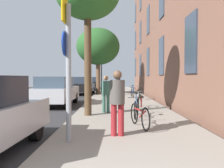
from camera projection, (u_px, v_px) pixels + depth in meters
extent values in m
plane|color=#332D28|center=(72.00, 99.00, 16.49)|extent=(41.80, 41.80, 0.00)
cube|color=#2D2D30|center=(42.00, 99.00, 16.49)|extent=(7.00, 38.00, 0.01)
cube|color=gray|center=(120.00, 99.00, 16.48)|extent=(4.20, 38.00, 0.12)
cube|color=#2D3847|center=(191.00, 44.00, 8.40)|extent=(0.06, 1.22, 2.19)
cube|color=#2D3847|center=(162.00, 56.00, 13.40)|extent=(0.06, 1.22, 2.19)
cube|color=#2D3847|center=(148.00, 62.00, 18.39)|extent=(0.06, 1.22, 2.19)
cube|color=#2D3847|center=(141.00, 65.00, 23.39)|extent=(0.06, 1.22, 2.19)
cube|color=#2D3847|center=(136.00, 67.00, 28.39)|extent=(0.06, 1.22, 2.19)
cube|color=#2D3847|center=(149.00, 20.00, 18.30)|extent=(0.06, 1.22, 2.19)
cube|color=#2D3847|center=(141.00, 32.00, 23.29)|extent=(0.06, 1.22, 2.19)
cube|color=#2D3847|center=(136.00, 40.00, 28.29)|extent=(0.06, 1.22, 2.19)
cube|color=#2D3847|center=(136.00, 13.00, 28.19)|extent=(0.06, 1.22, 2.19)
cylinder|color=gray|center=(69.00, 74.00, 5.20)|extent=(0.12, 0.12, 3.12)
cube|color=yellow|center=(65.00, 10.00, 5.16)|extent=(0.03, 0.60, 0.60)
cylinder|color=#14339E|center=(65.00, 44.00, 5.18)|extent=(0.03, 0.56, 0.56)
cylinder|color=black|center=(102.00, 72.00, 22.59)|extent=(0.12, 0.12, 3.90)
cube|color=black|center=(100.00, 57.00, 22.55)|extent=(0.20, 0.24, 0.80)
sphere|color=red|center=(99.00, 55.00, 22.54)|extent=(0.16, 0.16, 0.16)
sphere|color=#523707|center=(99.00, 57.00, 22.55)|extent=(0.16, 0.16, 0.16)
sphere|color=#083E11|center=(99.00, 60.00, 22.56)|extent=(0.16, 0.16, 0.16)
cylinder|color=#4C3823|center=(88.00, 64.00, 8.86)|extent=(0.27, 0.27, 4.00)
cylinder|color=brown|center=(99.00, 77.00, 20.10)|extent=(0.37, 0.37, 3.03)
ellipsoid|color=#235123|center=(99.00, 47.00, 20.02)|extent=(3.76, 3.76, 3.20)
torus|color=black|center=(135.00, 113.00, 7.28)|extent=(0.18, 0.65, 0.65)
torus|color=black|center=(146.00, 119.00, 6.28)|extent=(0.18, 0.65, 0.65)
cylinder|color=#B21E1E|center=(140.00, 110.00, 6.77)|extent=(0.22, 0.86, 0.04)
cylinder|color=#B21E1E|center=(143.00, 114.00, 6.52)|extent=(0.15, 0.52, 0.28)
cylinder|color=#B21E1E|center=(142.00, 102.00, 6.61)|extent=(0.04, 0.04, 0.28)
cube|color=black|center=(142.00, 97.00, 6.61)|extent=(0.10, 0.24, 0.06)
cylinder|color=#4C4C4C|center=(135.00, 98.00, 7.26)|extent=(0.42, 0.12, 0.03)
torus|color=black|center=(138.00, 106.00, 9.10)|extent=(0.16, 0.64, 0.65)
torus|color=black|center=(136.00, 110.00, 8.03)|extent=(0.16, 0.64, 0.65)
cylinder|color=#194C99|center=(137.00, 103.00, 8.56)|extent=(0.22, 0.92, 0.04)
cylinder|color=#194C99|center=(136.00, 106.00, 8.29)|extent=(0.15, 0.56, 0.30)
cylinder|color=#194C99|center=(137.00, 97.00, 8.39)|extent=(0.04, 0.04, 0.28)
cube|color=black|center=(137.00, 93.00, 8.39)|extent=(0.10, 0.24, 0.06)
cylinder|color=#4C4C4C|center=(138.00, 94.00, 9.09)|extent=(0.42, 0.11, 0.03)
torus|color=black|center=(139.00, 101.00, 11.36)|extent=(0.10, 0.61, 0.61)
torus|color=black|center=(139.00, 103.00, 10.41)|extent=(0.10, 0.61, 0.61)
cylinder|color=#99999E|center=(139.00, 98.00, 10.88)|extent=(0.13, 0.82, 0.04)
cylinder|color=#99999E|center=(139.00, 101.00, 10.64)|extent=(0.10, 0.50, 0.27)
cylinder|color=#99999E|center=(139.00, 94.00, 10.73)|extent=(0.04, 0.04, 0.28)
cube|color=black|center=(139.00, 90.00, 10.73)|extent=(0.10, 0.24, 0.06)
cylinder|color=#4C4C4C|center=(139.00, 91.00, 11.35)|extent=(0.42, 0.07, 0.03)
torus|color=black|center=(140.00, 94.00, 15.67)|extent=(0.07, 0.69, 0.69)
torus|color=black|center=(141.00, 95.00, 14.65)|extent=(0.07, 0.69, 0.69)
cylinder|color=black|center=(140.00, 92.00, 15.15)|extent=(0.08, 0.87, 0.04)
cylinder|color=black|center=(141.00, 93.00, 14.90)|extent=(0.06, 0.53, 0.28)
cylinder|color=black|center=(140.00, 88.00, 14.99)|extent=(0.04, 0.04, 0.28)
cube|color=black|center=(141.00, 85.00, 14.99)|extent=(0.10, 0.24, 0.06)
cylinder|color=#4C4C4C|center=(140.00, 86.00, 15.65)|extent=(0.42, 0.05, 0.03)
torus|color=black|center=(132.00, 93.00, 17.54)|extent=(0.07, 0.62, 0.62)
torus|color=black|center=(134.00, 93.00, 16.49)|extent=(0.07, 0.62, 0.62)
cylinder|color=#194C99|center=(133.00, 91.00, 17.01)|extent=(0.09, 0.89, 0.04)
cylinder|color=#194C99|center=(133.00, 92.00, 16.75)|extent=(0.07, 0.54, 0.29)
cylinder|color=#194C99|center=(133.00, 88.00, 16.85)|extent=(0.04, 0.04, 0.28)
cube|color=black|center=(133.00, 85.00, 16.84)|extent=(0.10, 0.24, 0.06)
cylinder|color=#4C4C4C|center=(132.00, 86.00, 17.52)|extent=(0.42, 0.05, 0.03)
cylinder|color=maroon|center=(114.00, 120.00, 5.78)|extent=(0.15, 0.15, 0.80)
cylinder|color=maroon|center=(121.00, 120.00, 5.78)|extent=(0.15, 0.15, 0.80)
cylinder|color=#4C4742|center=(118.00, 92.00, 5.76)|extent=(0.42, 0.42, 0.60)
sphere|color=brown|center=(118.00, 75.00, 5.74)|extent=(0.22, 0.22, 0.22)
cylinder|color=#33594C|center=(104.00, 104.00, 9.58)|extent=(0.14, 0.14, 0.75)
cylinder|color=#33594C|center=(108.00, 104.00, 9.58)|extent=(0.14, 0.14, 0.75)
cylinder|color=#33594C|center=(106.00, 88.00, 9.56)|extent=(0.35, 0.35, 0.57)
sphere|color=#936B4C|center=(106.00, 78.00, 9.55)|extent=(0.20, 0.20, 0.20)
cylinder|color=#26262D|center=(117.00, 90.00, 19.50)|extent=(0.16, 0.16, 0.84)
cylinder|color=#26262D|center=(120.00, 90.00, 19.50)|extent=(0.16, 0.16, 0.84)
cylinder|color=#26262D|center=(119.00, 81.00, 19.48)|extent=(0.54, 0.54, 0.63)
sphere|color=brown|center=(119.00, 76.00, 19.47)|extent=(0.23, 0.23, 0.23)
cylinder|color=black|center=(36.00, 128.00, 5.76)|extent=(0.22, 0.64, 0.64)
cube|color=#B7B7BC|center=(57.00, 94.00, 12.81)|extent=(1.94, 4.28, 0.70)
cube|color=#384756|center=(56.00, 82.00, 12.57)|extent=(1.61, 2.41, 0.60)
cylinder|color=black|center=(48.00, 98.00, 14.17)|extent=(0.22, 0.64, 0.64)
cylinder|color=black|center=(76.00, 98.00, 14.17)|extent=(0.22, 0.64, 0.64)
cylinder|color=black|center=(33.00, 103.00, 11.46)|extent=(0.22, 0.64, 0.64)
cylinder|color=black|center=(67.00, 103.00, 11.46)|extent=(0.22, 0.64, 0.64)
cube|color=black|center=(84.00, 87.00, 21.13)|extent=(1.77, 4.20, 0.70)
cube|color=#2D3847|center=(84.00, 80.00, 20.91)|extent=(1.48, 2.36, 0.60)
cylinder|color=black|center=(78.00, 90.00, 22.49)|extent=(0.22, 0.64, 0.64)
cylinder|color=black|center=(94.00, 90.00, 22.48)|extent=(0.22, 0.64, 0.64)
cylinder|color=black|center=(73.00, 92.00, 19.81)|extent=(0.22, 0.64, 0.64)
cylinder|color=black|center=(91.00, 92.00, 19.80)|extent=(0.22, 0.64, 0.64)
cube|color=black|center=(92.00, 84.00, 29.46)|extent=(2.03, 4.36, 0.70)
cube|color=#2D3847|center=(92.00, 79.00, 29.23)|extent=(1.65, 2.47, 0.60)
cylinder|color=black|center=(87.00, 87.00, 30.84)|extent=(0.22, 0.64, 0.64)
cylinder|color=black|center=(99.00, 87.00, 30.84)|extent=(0.22, 0.64, 0.64)
cylinder|color=black|center=(85.00, 88.00, 28.11)|extent=(0.22, 0.64, 0.64)
cylinder|color=black|center=(98.00, 88.00, 28.10)|extent=(0.22, 0.64, 0.64)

